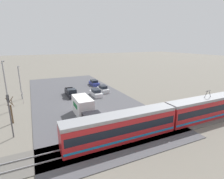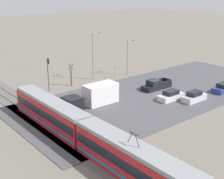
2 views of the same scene
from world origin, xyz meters
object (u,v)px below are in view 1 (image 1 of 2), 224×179
object	(u,v)px
sedan_car_0	(94,83)
no_parking_sign	(23,97)
traffic_light_pole	(10,111)
street_lamp_mid_block	(5,83)
sedan_car_1	(103,89)
street_lamp_near_crossing	(20,80)
light_rail_tram	(169,116)
box_truck	(85,109)
pickup_truck	(71,93)
street_tree	(11,112)
sedan_car_2	(96,93)

from	to	relation	value
sedan_car_0	no_parking_sign	distance (m)	20.39
traffic_light_pole	street_lamp_mid_block	world-z (taller)	street_lamp_mid_block
sedan_car_1	street_lamp_near_crossing	size ratio (longest dim) A/B	0.60
sedan_car_0	street_lamp_mid_block	distance (m)	24.38
sedan_car_0	light_rail_tram	bearing A→B (deg)	92.03
box_truck	street_lamp_near_crossing	xyz separation A→B (m)	(9.74, -15.73, 2.68)
box_truck	pickup_truck	bearing A→B (deg)	-92.52
box_truck	street_tree	world-z (taller)	street_tree
street_lamp_near_crossing	sedan_car_2	bearing A→B (deg)	162.47
box_truck	pickup_truck	size ratio (longest dim) A/B	1.54
light_rail_tram	sedan_car_0	bearing A→B (deg)	-87.97
no_parking_sign	box_truck	bearing A→B (deg)	128.06
sedan_car_0	sedan_car_2	distance (m)	10.52
light_rail_tram	pickup_truck	xyz separation A→B (m)	(9.42, -21.58, -1.02)
traffic_light_pole	street_lamp_near_crossing	xyz separation A→B (m)	(-0.57, -17.73, 0.47)
light_rail_tram	street_lamp_near_crossing	bearing A→B (deg)	-50.90
no_parking_sign	light_rail_tram	bearing A→B (deg)	133.33
sedan_car_0	traffic_light_pole	bearing A→B (deg)	49.89
box_truck	street_lamp_near_crossing	size ratio (longest dim) A/B	1.26
pickup_truck	sedan_car_0	bearing A→B (deg)	-136.91
light_rail_tram	sedan_car_0	xyz separation A→B (m)	(1.04, -29.41, -1.07)
sedan_car_0	sedan_car_2	world-z (taller)	sedan_car_2
street_lamp_mid_block	street_tree	bearing A→B (deg)	98.71
light_rail_tram	sedan_car_2	distance (m)	19.82
pickup_truck	street_lamp_near_crossing	size ratio (longest dim) A/B	0.82
street_tree	street_lamp_near_crossing	distance (m)	13.26
sedan_car_0	traffic_light_pole	world-z (taller)	traffic_light_pole
box_truck	street_tree	xyz separation A→B (m)	(10.68, -2.70, 0.42)
street_lamp_near_crossing	no_parking_sign	world-z (taller)	street_lamp_near_crossing
no_parking_sign	sedan_car_1	bearing A→B (deg)	-176.46
sedan_car_0	street_lamp_near_crossing	size ratio (longest dim) A/B	0.64
light_rail_tram	box_truck	bearing A→B (deg)	-40.54
sedan_car_1	street_tree	size ratio (longest dim) A/B	1.02
traffic_light_pole	street_lamp_mid_block	distance (m)	10.62
traffic_light_pole	street_lamp_mid_block	bearing A→B (deg)	-83.17
street_tree	sedan_car_0	bearing A→B (deg)	-137.22
pickup_truck	sedan_car_2	size ratio (longest dim) A/B	1.28
box_truck	sedan_car_0	bearing A→B (deg)	-113.21
sedan_car_1	traffic_light_pole	xyz separation A→B (m)	(18.89, 15.14, 2.97)
light_rail_tram	sedan_car_2	bearing A→B (deg)	-77.93
sedan_car_2	street_lamp_mid_block	size ratio (longest dim) A/B	0.50
pickup_truck	no_parking_sign	bearing A→B (deg)	5.73
sedan_car_1	street_lamp_mid_block	bearing A→B (deg)	13.12
sedan_car_1	street_tree	distance (m)	21.94
pickup_truck	street_lamp_mid_block	size ratio (longest dim) A/B	0.65
street_lamp_mid_block	traffic_light_pole	bearing A→B (deg)	96.83
traffic_light_pole	sedan_car_2	bearing A→B (deg)	-141.61
light_rail_tram	no_parking_sign	world-z (taller)	light_rail_tram
street_lamp_near_crossing	traffic_light_pole	bearing A→B (deg)	88.16
sedan_car_1	street_lamp_mid_block	xyz separation A→B (m)	(20.14, 4.70, 4.43)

